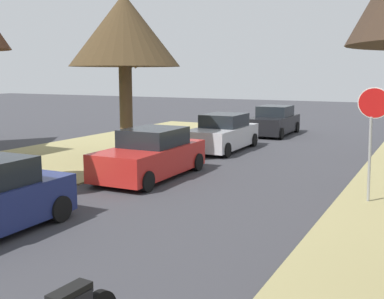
# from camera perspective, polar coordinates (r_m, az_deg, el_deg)

# --- Properties ---
(stop_sign_far) EXTENTS (0.81, 0.62, 2.93)m
(stop_sign_far) POSITION_cam_1_polar(r_m,az_deg,el_deg) (12.70, 21.02, 3.39)
(stop_sign_far) COLOR #9EA0A5
(stop_sign_far) RESTS_ON grass_verge_right
(street_tree_left_mid_b) EXTENTS (4.22, 4.22, 6.22)m
(street_tree_left_mid_b) POSITION_cam_1_polar(r_m,az_deg,el_deg) (18.47, -8.18, 13.90)
(street_tree_left_mid_b) COLOR brown
(street_tree_left_mid_b) RESTS_ON grass_verge_left
(parked_sedan_red) EXTENTS (2.03, 4.44, 1.57)m
(parked_sedan_red) POSITION_cam_1_polar(r_m,az_deg,el_deg) (15.17, -4.95, -0.68)
(parked_sedan_red) COLOR red
(parked_sedan_red) RESTS_ON ground
(parked_sedan_silver) EXTENTS (2.03, 4.44, 1.57)m
(parked_sedan_silver) POSITION_cam_1_polar(r_m,az_deg,el_deg) (20.63, 3.73, 1.93)
(parked_sedan_silver) COLOR #BCBCC1
(parked_sedan_silver) RESTS_ON ground
(parked_sedan_black) EXTENTS (2.03, 4.44, 1.57)m
(parked_sedan_black) POSITION_cam_1_polar(r_m,az_deg,el_deg) (26.23, 9.88, 3.35)
(parked_sedan_black) COLOR black
(parked_sedan_black) RESTS_ON ground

